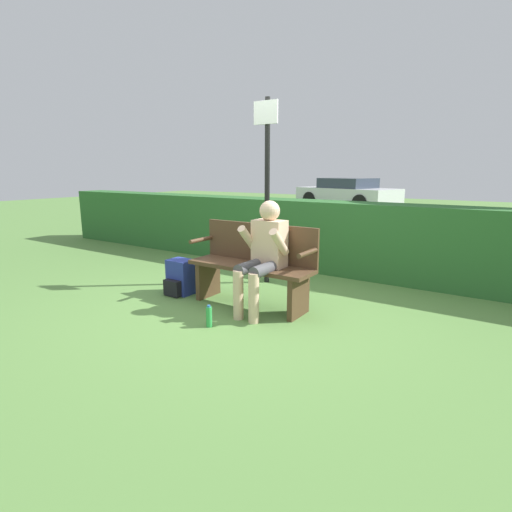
# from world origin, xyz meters

# --- Properties ---
(ground_plane) EXTENTS (40.00, 40.00, 0.00)m
(ground_plane) POSITION_xyz_m (0.00, 0.00, 0.00)
(ground_plane) COLOR #5B8942
(hedge_back) EXTENTS (12.00, 0.60, 1.09)m
(hedge_back) POSITION_xyz_m (0.00, 2.07, 0.54)
(hedge_back) COLOR #2D662D
(hedge_back) RESTS_ON ground
(park_bench) EXTENTS (1.51, 0.45, 0.95)m
(park_bench) POSITION_xyz_m (0.00, 0.06, 0.49)
(park_bench) COLOR #513823
(park_bench) RESTS_ON ground
(person_seated) EXTENTS (0.49, 0.63, 1.23)m
(person_seated) POSITION_xyz_m (0.23, -0.07, 0.69)
(person_seated) COLOR beige
(person_seated) RESTS_ON ground
(backpack) EXTENTS (0.31, 0.33, 0.44)m
(backpack) POSITION_xyz_m (-1.01, -0.11, 0.21)
(backpack) COLOR #283893
(backpack) RESTS_ON ground
(water_bottle) EXTENTS (0.06, 0.06, 0.23)m
(water_bottle) POSITION_xyz_m (0.02, -0.76, 0.11)
(water_bottle) COLOR green
(water_bottle) RESTS_ON ground
(signpost) EXTENTS (0.36, 0.09, 2.48)m
(signpost) POSITION_xyz_m (-0.38, 0.97, 1.42)
(signpost) COLOR black
(signpost) RESTS_ON ground
(parked_car) EXTENTS (4.51, 2.93, 1.24)m
(parked_car) POSITION_xyz_m (-3.64, 12.46, 0.62)
(parked_car) COLOR silver
(parked_car) RESTS_ON ground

